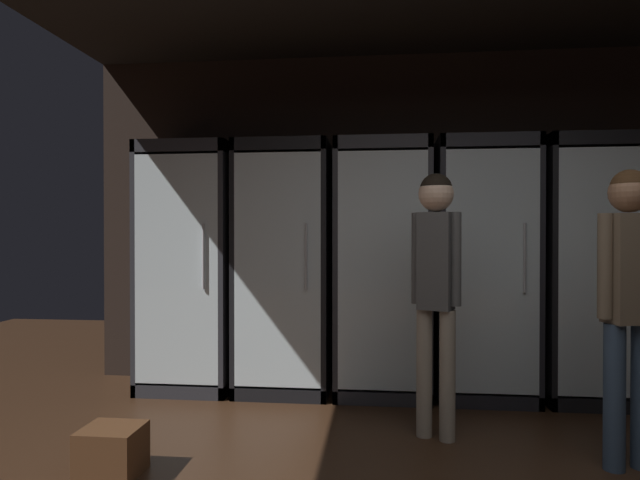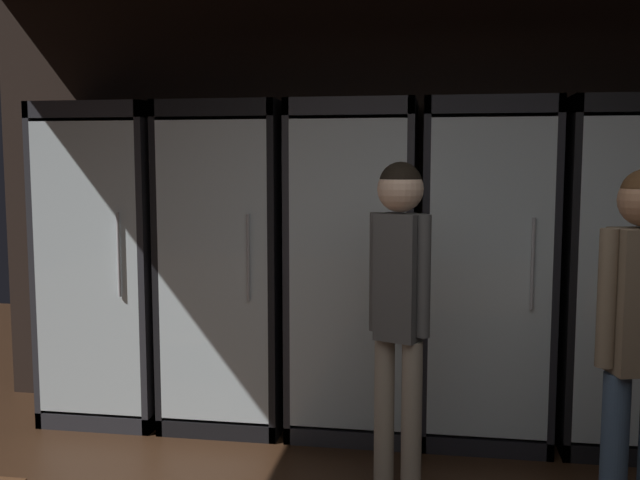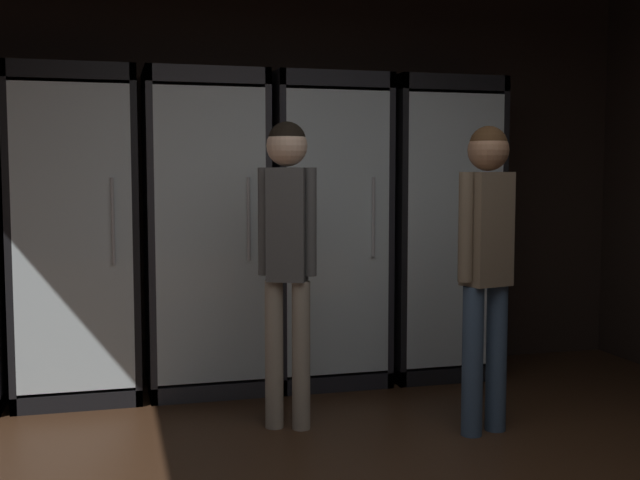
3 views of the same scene
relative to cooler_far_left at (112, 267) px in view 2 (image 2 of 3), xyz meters
The scene contains 8 objects.
wall_back 2.15m from the cooler_far_left, ahead, with size 6.00×0.06×2.80m, color black.
cooler_far_left is the anchor object (origin of this frame).
cooler_left 0.79m from the cooler_far_left, ahead, with size 0.74×0.65×2.01m.
cooler_center 1.58m from the cooler_far_left, ahead, with size 0.74×0.65×2.01m.
cooler_right 2.37m from the cooler_far_left, ahead, with size 0.74×0.65×2.01m.
cooler_far_right 3.15m from the cooler_far_left, ahead, with size 0.74×0.65×2.01m.
shopper_near 2.13m from the cooler_far_left, 26.74° to the right, with size 0.29×0.22×1.65m.
shopper_far 3.18m from the cooler_far_left, 24.18° to the right, with size 0.35×0.22×1.63m.
Camera 2 is at (0.00, -1.65, 1.65)m, focal length 40.65 mm.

